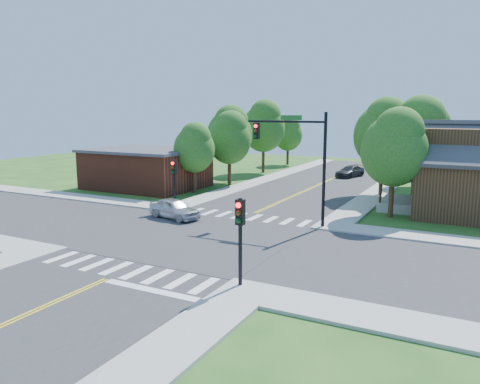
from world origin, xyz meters
The scene contains 25 objects.
ground centered at (0.00, 0.00, 0.00)m, with size 100.00×100.00×0.00m, color #244C17.
road_ns centered at (0.00, 0.00, 0.02)m, with size 10.00×90.00×0.04m, color #2D2D30.
road_ew centered at (0.00, 0.00, 0.03)m, with size 90.00×10.00×0.04m, color #2D2D30.
intersection_patch centered at (0.00, 0.00, 0.00)m, with size 10.20×10.20×0.06m, color #2D2D30.
sidewalk_nw centered at (-15.82, 15.82, 0.07)m, with size 40.00×40.00×0.14m.
crosswalk_north centered at (0.00, 6.20, 0.05)m, with size 8.85×2.00×0.01m.
crosswalk_south centered at (0.00, -6.20, 0.05)m, with size 8.85×2.00×0.01m.
centerline centered at (0.00, 0.00, 0.05)m, with size 0.30×90.00×0.01m.
stop_bar centered at (2.50, -7.60, 0.00)m, with size 4.60×0.45×0.09m, color white.
signal_mast_ne centered at (3.91, 5.59, 4.85)m, with size 5.30×0.42×7.20m.
signal_pole_se centered at (5.60, -5.62, 2.66)m, with size 0.34×0.42×3.80m.
signal_pole_nw centered at (-5.60, 5.58, 2.66)m, with size 0.34×0.42×3.80m.
building_nw centered at (-14.20, 13.20, 1.88)m, with size 10.40×8.40×3.73m.
tree_e_a centered at (8.88, 10.82, 4.95)m, with size 4.45×4.23×7.56m.
tree_e_b centered at (9.47, 17.45, 5.59)m, with size 5.02×4.76×8.53m.
tree_e_c centered at (9.39, 26.18, 5.15)m, with size 4.63×4.40×7.86m.
tree_e_d centered at (8.68, 35.14, 5.05)m, with size 4.53×4.31×7.71m.
tree_w_a centered at (-8.54, 12.89, 4.14)m, with size 3.72×3.54×6.33m.
tree_w_b centered at (-8.61, 19.57, 5.17)m, with size 4.64×4.41×7.90m.
tree_w_c centered at (-8.78, 28.20, 5.64)m, with size 5.06×4.81×8.60m.
tree_w_d centered at (-9.28, 37.25, 4.35)m, with size 3.91×3.71×6.64m.
tree_house centered at (6.64, 18.92, 5.55)m, with size 4.98×4.73×8.47m.
tree_bldg centered at (-7.81, 18.07, 4.80)m, with size 4.31×4.09×7.32m.
car_silver centered at (-4.16, 3.50, 0.68)m, with size 4.28×2.55×1.37m, color silver.
car_dgrey centered at (1.32, 29.02, 0.61)m, with size 2.85×4.52×1.22m, color #292C2E.
Camera 1 is at (14.11, -22.02, 7.29)m, focal length 35.00 mm.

